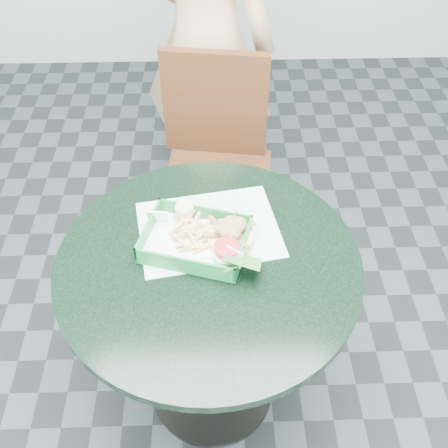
{
  "coord_description": "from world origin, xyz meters",
  "views": [
    {
      "loc": [
        0.02,
        -0.94,
        1.89
      ],
      "look_at": [
        0.05,
        0.1,
        0.81
      ],
      "focal_mm": 42.0,
      "sensor_mm": 36.0,
      "label": 1
    }
  ],
  "objects_px": {
    "dining_chair": "(216,153)",
    "sauce_ramekin": "(175,217)",
    "crab_sandwich": "(227,229)",
    "diner_person": "(205,24)",
    "food_basket": "(196,247)",
    "cafe_table": "(210,300)"
  },
  "relations": [
    {
      "from": "dining_chair",
      "to": "sauce_ramekin",
      "type": "height_order",
      "value": "dining_chair"
    },
    {
      "from": "crab_sandwich",
      "to": "dining_chair",
      "type": "bearing_deg",
      "value": 91.93
    },
    {
      "from": "diner_person",
      "to": "crab_sandwich",
      "type": "height_order",
      "value": "diner_person"
    },
    {
      "from": "dining_chair",
      "to": "crab_sandwich",
      "type": "relative_size",
      "value": 6.99
    },
    {
      "from": "food_basket",
      "to": "sauce_ramekin",
      "type": "bearing_deg",
      "value": 123.83
    },
    {
      "from": "food_basket",
      "to": "crab_sandwich",
      "type": "bearing_deg",
      "value": 21.83
    },
    {
      "from": "crab_sandwich",
      "to": "sauce_ramekin",
      "type": "distance_m",
      "value": 0.16
    },
    {
      "from": "cafe_table",
      "to": "sauce_ramekin",
      "type": "bearing_deg",
      "value": 124.24
    },
    {
      "from": "diner_person",
      "to": "dining_chair",
      "type": "bearing_deg",
      "value": 114.79
    },
    {
      "from": "diner_person",
      "to": "crab_sandwich",
      "type": "xyz_separation_m",
      "value": [
        0.06,
        -1.04,
        -0.11
      ]
    },
    {
      "from": "diner_person",
      "to": "food_basket",
      "type": "distance_m",
      "value": 1.09
    },
    {
      "from": "cafe_table",
      "to": "food_basket",
      "type": "xyz_separation_m",
      "value": [
        -0.04,
        0.05,
        0.19
      ]
    },
    {
      "from": "sauce_ramekin",
      "to": "cafe_table",
      "type": "bearing_deg",
      "value": -55.76
    },
    {
      "from": "cafe_table",
      "to": "sauce_ramekin",
      "type": "relative_size",
      "value": 15.96
    },
    {
      "from": "dining_chair",
      "to": "crab_sandwich",
      "type": "bearing_deg",
      "value": -79.92
    },
    {
      "from": "crab_sandwich",
      "to": "sauce_ramekin",
      "type": "relative_size",
      "value": 2.47
    },
    {
      "from": "cafe_table",
      "to": "food_basket",
      "type": "bearing_deg",
      "value": 124.94
    },
    {
      "from": "sauce_ramekin",
      "to": "diner_person",
      "type": "bearing_deg",
      "value": 84.67
    },
    {
      "from": "food_basket",
      "to": "cafe_table",
      "type": "bearing_deg",
      "value": -55.06
    },
    {
      "from": "dining_chair",
      "to": "food_basket",
      "type": "height_order",
      "value": "dining_chair"
    },
    {
      "from": "dining_chair",
      "to": "food_basket",
      "type": "distance_m",
      "value": 0.76
    },
    {
      "from": "dining_chair",
      "to": "sauce_ramekin",
      "type": "distance_m",
      "value": 0.7
    }
  ]
}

